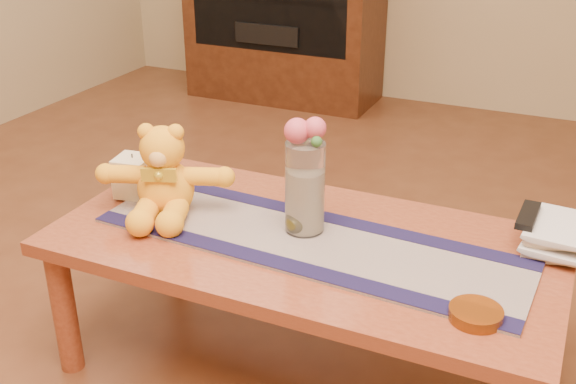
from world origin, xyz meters
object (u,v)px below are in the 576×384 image
at_px(teddy_bear, 164,171).
at_px(amber_dish, 476,314).
at_px(glass_vase, 305,188).
at_px(book_bottom, 525,238).
at_px(pillar_candle, 134,176).
at_px(bronze_ball, 297,222).
at_px(tv_remote, 528,215).

bearing_deg(teddy_bear, amber_dish, -30.45).
bearing_deg(glass_vase, book_bottom, 19.23).
xyz_separation_m(pillar_candle, amber_dish, (1.09, -0.22, -0.06)).
relative_size(pillar_candle, amber_dish, 1.00).
relative_size(bronze_ball, book_bottom, 0.29).
xyz_separation_m(teddy_bear, amber_dish, (0.94, -0.17, -0.12)).
bearing_deg(tv_remote, amber_dish, -95.63).
bearing_deg(tv_remote, glass_vase, -159.72).
height_order(glass_vase, bronze_ball, glass_vase).
bearing_deg(pillar_candle, bronze_ball, -2.07).
height_order(teddy_bear, amber_dish, teddy_bear).
relative_size(pillar_candle, tv_remote, 0.77).
bearing_deg(pillar_candle, tv_remote, 9.61).
distance_m(teddy_bear, pillar_candle, 0.17).
height_order(glass_vase, book_bottom, glass_vase).
distance_m(bronze_ball, tv_remote, 0.62).
bearing_deg(bronze_ball, amber_dish, -20.51).
relative_size(teddy_bear, tv_remote, 2.37).
xyz_separation_m(teddy_bear, glass_vase, (0.42, 0.06, 0.00)).
distance_m(bronze_ball, book_bottom, 0.63).
height_order(pillar_candle, book_bottom, pillar_candle).
distance_m(teddy_bear, amber_dish, 0.96).
bearing_deg(bronze_ball, pillar_candle, 177.93).
xyz_separation_m(book_bottom, tv_remote, (-0.00, -0.01, 0.07)).
distance_m(teddy_bear, glass_vase, 0.42).
relative_size(glass_vase, tv_remote, 1.62).
height_order(tv_remote, amber_dish, tv_remote).
xyz_separation_m(pillar_candle, book_bottom, (1.14, 0.20, -0.06)).
relative_size(bronze_ball, amber_dish, 0.52).
xyz_separation_m(pillar_candle, bronze_ball, (0.56, -0.02, -0.03)).
height_order(teddy_bear, glass_vase, glass_vase).
bearing_deg(tv_remote, teddy_bear, -164.10).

